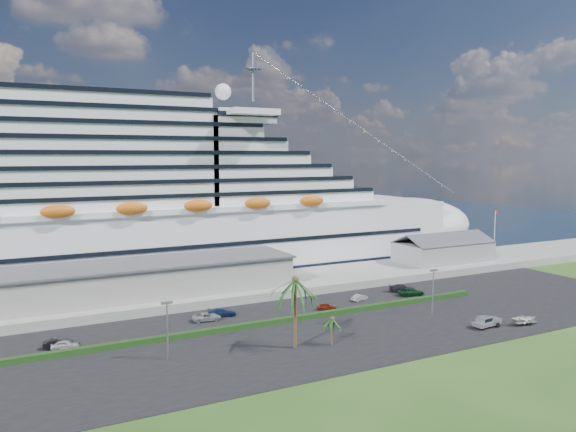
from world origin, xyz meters
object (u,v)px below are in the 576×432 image
cruise_ship (128,207)px  parked_car_3 (222,312)px  pickup_truck (487,321)px  boat_trailer (525,319)px

cruise_ship → parked_car_3: size_ratio=38.61×
parked_car_3 → pickup_truck: pickup_truck is taller
boat_trailer → parked_car_3: bearing=147.1°
cruise_ship → parked_car_3: cruise_ship is taller
cruise_ship → boat_trailer: cruise_ship is taller
boat_trailer → cruise_ship: bearing=127.2°
cruise_ship → parked_car_3: 43.26m
cruise_ship → parked_car_3: bearing=-78.9°
cruise_ship → boat_trailer: size_ratio=35.53×
pickup_truck → cruise_ship: bearing=124.0°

